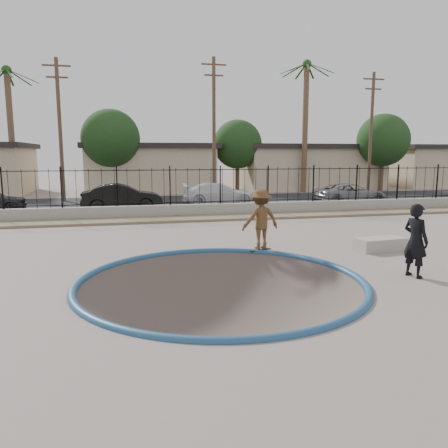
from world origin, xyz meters
TOP-DOWN VIEW (x-y plane):
  - ground at (0.00, 12.00)m, footprint 120.00×120.00m
  - bowl_pit at (0.00, -1.00)m, footprint 6.84×6.84m
  - coping_ring at (0.00, -1.00)m, footprint 7.04×7.04m
  - rock_strip at (0.00, 9.20)m, footprint 42.00×1.60m
  - retaining_wall at (0.00, 10.30)m, footprint 42.00×0.45m
  - fence at (0.00, 10.30)m, footprint 40.00×0.04m
  - street at (0.00, 17.00)m, footprint 90.00×8.00m
  - house_center at (0.00, 26.50)m, footprint 10.60×8.60m
  - house_east at (14.00, 26.50)m, footprint 12.60×8.60m
  - house_east_far at (28.00, 26.50)m, footprint 11.60×8.60m
  - palm_mid at (-10.00, 24.00)m, footprint 2.30×2.30m
  - palm_right at (12.00, 22.00)m, footprint 2.30×2.30m
  - utility_pole_left at (-6.00, 19.00)m, footprint 1.70×0.24m
  - utility_pole_mid at (4.00, 19.00)m, footprint 1.70×0.24m
  - utility_pole_right at (16.00, 19.00)m, footprint 1.70×0.24m
  - street_tree_left at (-3.00, 23.00)m, footprint 4.32×4.32m
  - street_tree_mid at (7.00, 24.00)m, footprint 3.96×3.96m
  - street_tree_right at (19.00, 22.00)m, footprint 4.32×4.32m
  - skater at (1.95, 2.00)m, footprint 1.31×0.88m
  - skateboard at (1.95, 2.00)m, footprint 0.78×0.40m
  - videographer at (4.84, -1.63)m, footprint 0.61×0.77m
  - concrete_ledge at (5.78, 1.31)m, footprint 1.67×0.87m
  - car_b at (-2.30, 13.40)m, footprint 4.32×1.57m
  - car_c at (3.46, 15.00)m, footprint 4.58×2.17m
  - car_d at (11.38, 13.40)m, footprint 4.63×2.43m

SIDE VIEW (x-z plane):
  - ground at x=0.00m, z-range -2.20..0.00m
  - bowl_pit at x=0.00m, z-range -0.90..0.90m
  - coping_ring at x=0.00m, z-range -0.10..0.10m
  - street at x=0.00m, z-range 0.00..0.04m
  - skateboard at x=1.95m, z-range 0.02..0.09m
  - rock_strip at x=0.00m, z-range 0.00..0.11m
  - concrete_ledge at x=5.78m, z-range 0.00..0.40m
  - retaining_wall at x=0.00m, z-range 0.00..0.60m
  - car_d at x=11.38m, z-range 0.04..1.28m
  - car_c at x=3.46m, z-range 0.04..1.32m
  - car_b at x=-2.30m, z-range 0.04..1.45m
  - videographer at x=4.84m, z-range 0.00..1.86m
  - skater at x=1.95m, z-range 0.00..1.89m
  - fence at x=0.00m, z-range 0.60..2.40m
  - house_east at x=14.00m, z-range 0.02..3.92m
  - house_east_far at x=28.00m, z-range 0.02..3.92m
  - house_center at x=0.00m, z-range 0.02..3.92m
  - street_tree_mid at x=7.00m, z-range 0.92..6.75m
  - street_tree_left at x=-3.00m, z-range 1.01..7.37m
  - street_tree_right at x=19.00m, z-range 1.01..7.37m
  - utility_pole_left at x=-6.00m, z-range 0.20..9.20m
  - utility_pole_right at x=16.00m, z-range 0.20..9.20m
  - utility_pole_mid at x=4.00m, z-range 0.21..9.71m
  - palm_mid at x=-10.00m, z-range 2.04..11.34m
  - palm_right at x=12.00m, z-range 2.18..12.48m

